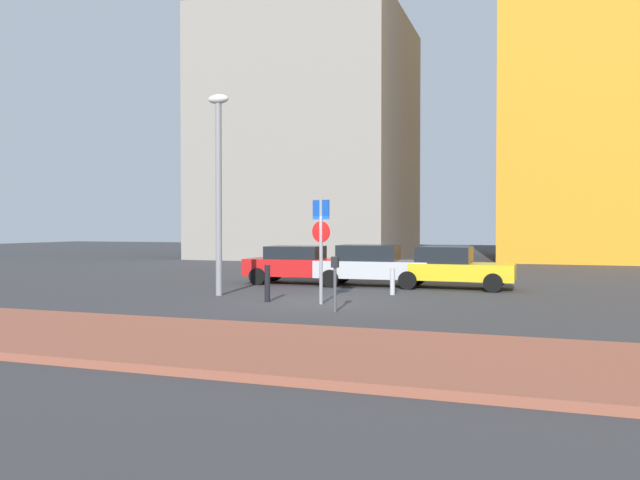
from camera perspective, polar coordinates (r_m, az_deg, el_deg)
ground_plane at (r=18.13m, az=-0.10°, el=-5.74°), size 120.00×120.00×0.00m
sidewalk_brick at (r=11.79m, az=-11.51°, el=-9.19°), size 40.00×4.32×0.14m
parked_car_red at (r=23.90m, az=-1.97°, el=-2.22°), size 4.18×2.21×1.45m
parked_car_silver at (r=23.00m, az=4.77°, el=-2.29°), size 4.23×2.09×1.52m
parked_car_yellow at (r=22.54m, az=11.92°, el=-2.47°), size 4.28×2.03×1.49m
parking_sign_post at (r=17.53m, az=0.09°, el=0.19°), size 0.59×0.19×2.99m
parking_meter at (r=15.91m, az=1.39°, el=-3.36°), size 0.18×0.14×1.43m
street_lamp at (r=20.06m, az=-9.31°, el=5.82°), size 0.70×0.36×6.41m
traffic_bollard_near at (r=18.19m, az=-4.87°, el=-4.00°), size 0.16×0.16×1.08m
traffic_bollard_mid at (r=20.15m, az=6.68°, el=-3.82°), size 0.16×0.16×0.86m
building_colorful_midrise at (r=48.66m, az=27.31°, el=17.36°), size 17.42×15.25×31.68m
building_under_construction at (r=45.78m, az=-0.81°, el=9.23°), size 13.65×13.33×17.15m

